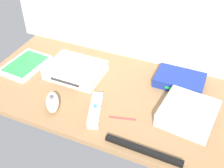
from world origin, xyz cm
name	(u,v)px	position (x,y,z in cm)	size (l,w,h in cm)	color
ground_plane	(112,94)	(0.00, 0.00, -1.00)	(100.00, 48.00, 2.00)	#936D47
game_console	(76,70)	(-17.28, 4.25, 2.20)	(21.19, 16.70, 4.40)	white
mini_computer	(188,113)	(27.96, -2.37, 2.64)	(18.71, 18.71, 5.30)	silver
game_case	(26,65)	(-38.84, 1.10, 0.76)	(15.11, 20.05, 1.56)	white
network_router	(180,80)	(21.40, 14.78, 1.70)	(18.03, 12.44, 3.40)	navy
remote_wand	(95,110)	(-0.94, -11.86, 1.51)	(8.05, 15.18, 3.40)	white
remote_nunchuk	(52,102)	(-15.87, -14.75, 2.04)	(9.19, 10.77, 5.10)	white
sensor_bar	(143,150)	(18.95, -20.85, 0.70)	(24.00, 1.80, 1.40)	black
stylus_pen	(122,118)	(8.29, -10.71, 0.35)	(0.70, 0.70, 9.00)	red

